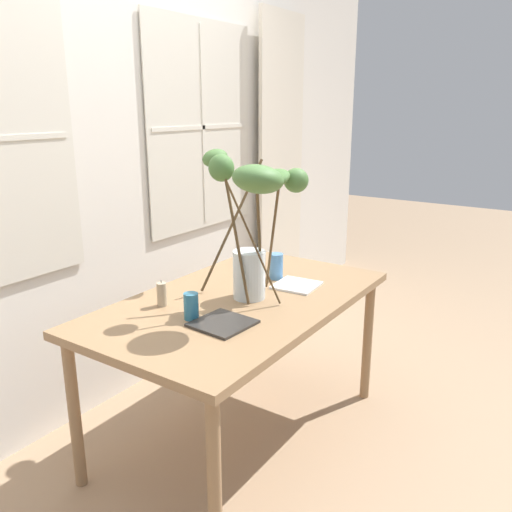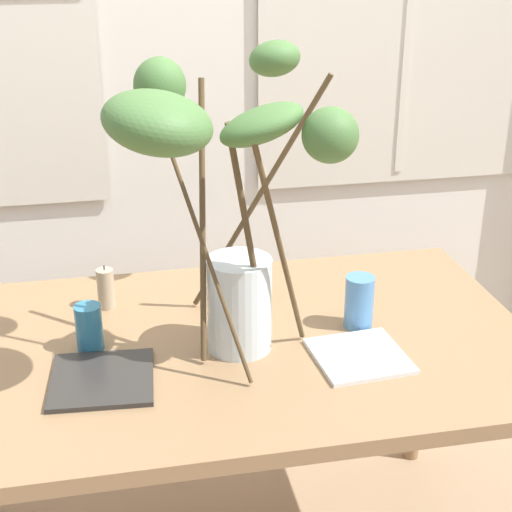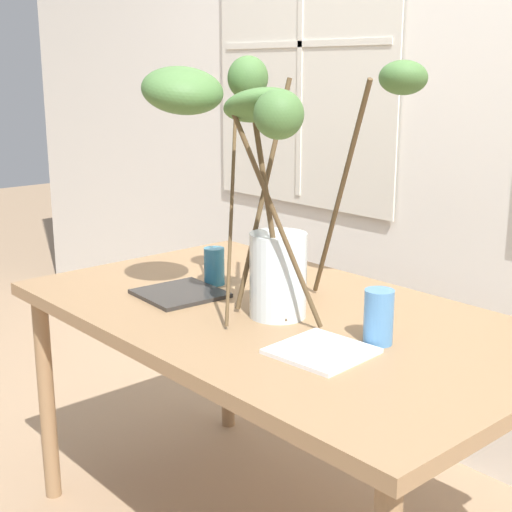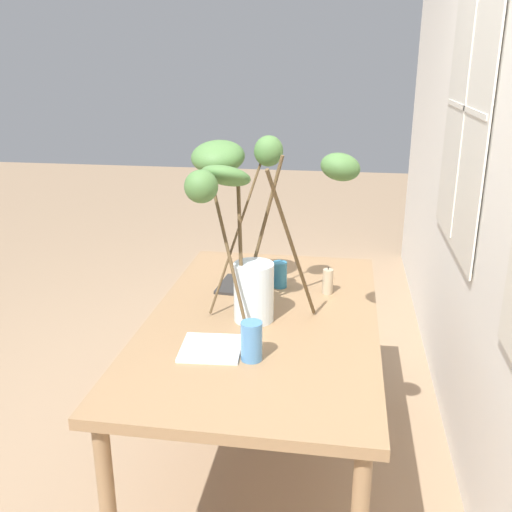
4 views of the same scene
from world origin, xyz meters
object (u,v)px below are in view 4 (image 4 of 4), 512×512
Objects in this scene: dining_table at (263,332)px; pillar_candle at (328,282)px; drinking_glass_blue_right at (251,341)px; plate_square_left at (245,286)px; plate_square_right at (211,348)px; vase_with_branches at (244,215)px; drinking_glass_blue_left at (280,275)px.

dining_table is 0.38m from pillar_candle.
plate_square_left is at bearing -168.23° from drinking_glass_blue_right.
drinking_glass_blue_right is 0.16m from plate_square_right.
plate_square_left is 1.86× the size of pillar_candle.
pillar_candle is at bearing 86.98° from plate_square_left.
vase_with_branches is (-0.00, -0.07, 0.46)m from dining_table.
drinking_glass_blue_right is (0.34, 0.08, -0.33)m from vase_with_branches.
plate_square_left is (-0.62, -0.13, -0.06)m from drinking_glass_blue_right.
drinking_glass_blue_left is 0.51× the size of plate_square_left.
vase_with_branches is at bearing -166.20° from drinking_glass_blue_right.
drinking_glass_blue_right is 0.60× the size of plate_square_left.
dining_table is 0.47m from vase_with_branches.
drinking_glass_blue_left is 0.62m from plate_square_right.
plate_square_right is (0.58, -0.02, -0.00)m from plate_square_left.
plate_square_left is at bearing -93.02° from pillar_candle.
plate_square_left is 0.58m from plate_square_right.
drinking_glass_blue_left is (-0.31, 0.10, -0.34)m from vase_with_branches.
vase_with_branches is at bearing -91.55° from dining_table.
drinking_glass_blue_right is at bearing 73.08° from plate_square_right.
vase_with_branches is 0.49m from plate_square_right.
dining_table is 12.49× the size of pillar_candle.
plate_square_right is at bearing -1.63° from plate_square_left.
drinking_glass_blue_right is 1.12× the size of pillar_candle.
drinking_glass_blue_right reaches higher than dining_table.
dining_table is 7.31× the size of plate_square_right.
drinking_glass_blue_left is at bearing 178.60° from drinking_glass_blue_right.
drinking_glass_blue_left is 0.16m from plate_square_left.
pillar_candle is (-0.27, 0.23, 0.12)m from dining_table.
pillar_candle is (-0.56, 0.37, 0.05)m from plate_square_right.
plate_square_right is (-0.04, -0.15, -0.06)m from drinking_glass_blue_right.
plate_square_left and plate_square_right have the same top height.
plate_square_left is (-0.29, -0.05, -0.39)m from vase_with_branches.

